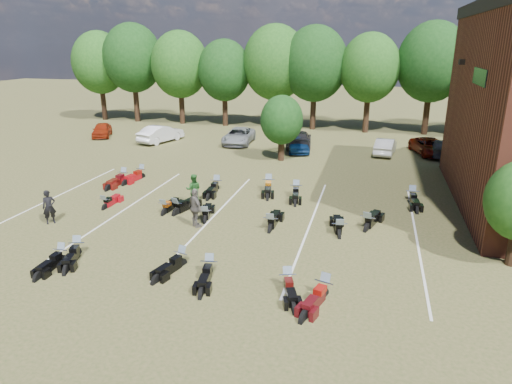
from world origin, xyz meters
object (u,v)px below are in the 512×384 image
(car_0, at_px, (102,130))
(person_green, at_px, (194,189))
(car_4, at_px, (298,143))
(motorcycle_7, at_px, (105,209))
(person_grey, at_px, (195,208))
(motorcycle_14, at_px, (124,182))
(motorcycle_3, at_px, (209,275))
(person_black, at_px, (49,207))

(car_0, relative_size, person_green, 2.18)
(car_4, height_order, motorcycle_7, car_4)
(person_grey, height_order, motorcycle_14, person_grey)
(person_green, relative_size, motorcycle_14, 0.73)
(car_0, height_order, motorcycle_14, car_0)
(motorcycle_3, xyz_separation_m, motorcycle_7, (-8.04, 5.55, 0.00))
(car_0, relative_size, car_4, 0.93)
(person_grey, relative_size, motorcycle_14, 0.81)
(person_grey, xyz_separation_m, motorcycle_14, (-7.31, 5.80, -0.98))
(car_4, relative_size, person_green, 2.35)
(person_grey, bearing_deg, motorcycle_3, 158.86)
(car_4, distance_m, person_green, 14.64)
(person_green, distance_m, person_grey, 3.27)
(car_4, relative_size, motorcycle_14, 1.71)
(person_green, xyz_separation_m, person_grey, (1.31, -3.00, 0.10))
(person_black, xyz_separation_m, motorcycle_14, (-0.13, 7.19, -0.86))
(person_black, bearing_deg, person_green, -9.68)
(motorcycle_7, bearing_deg, person_grey, 169.31)
(car_4, height_order, motorcycle_14, car_4)
(car_4, xyz_separation_m, person_green, (-3.39, -14.25, 0.18))
(car_0, bearing_deg, car_4, -28.20)
(motorcycle_3, distance_m, motorcycle_7, 9.77)
(person_black, xyz_separation_m, person_grey, (7.17, 1.39, 0.12))
(car_4, bearing_deg, person_green, -118.86)
(person_black, distance_m, person_green, 7.32)
(person_black, relative_size, person_green, 0.98)
(motorcycle_3, height_order, motorcycle_14, motorcycle_14)
(car_0, bearing_deg, motorcycle_3, -74.13)
(motorcycle_14, bearing_deg, motorcycle_7, -69.58)
(car_4, xyz_separation_m, motorcycle_14, (-9.38, -11.44, -0.70))
(person_black, bearing_deg, car_4, 17.10)
(person_grey, distance_m, motorcycle_3, 5.08)
(motorcycle_3, xyz_separation_m, motorcycle_14, (-9.62, 10.22, 0.00))
(motorcycle_7, bearing_deg, person_black, 60.67)
(person_green, xyz_separation_m, motorcycle_3, (3.62, -7.42, -0.88))
(person_green, relative_size, motorcycle_3, 0.81)
(car_0, distance_m, person_black, 22.29)
(person_grey, bearing_deg, motorcycle_7, 30.04)
(car_0, height_order, person_green, person_green)
(motorcycle_14, bearing_deg, person_grey, -36.76)
(car_4, relative_size, motorcycle_3, 1.91)
(car_0, xyz_separation_m, car_4, (19.05, -1.38, 0.05))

